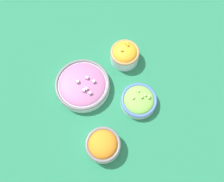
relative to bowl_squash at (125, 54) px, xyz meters
name	(u,v)px	position (x,y,z in m)	size (l,w,h in m)	color
ground_plane	(112,94)	(-0.13, 0.09, -0.04)	(3.00, 3.00, 0.00)	#23704C
bowl_squash	(125,54)	(0.00, 0.00, 0.00)	(0.11, 0.11, 0.09)	silver
bowl_carrots	(103,145)	(-0.32, 0.17, 0.00)	(0.12, 0.12, 0.08)	white
bowl_red_onion	(83,85)	(-0.08, 0.19, -0.01)	(0.21, 0.21, 0.06)	silver
bowl_lettuce	(139,100)	(-0.19, 0.00, -0.02)	(0.14, 0.14, 0.06)	silver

